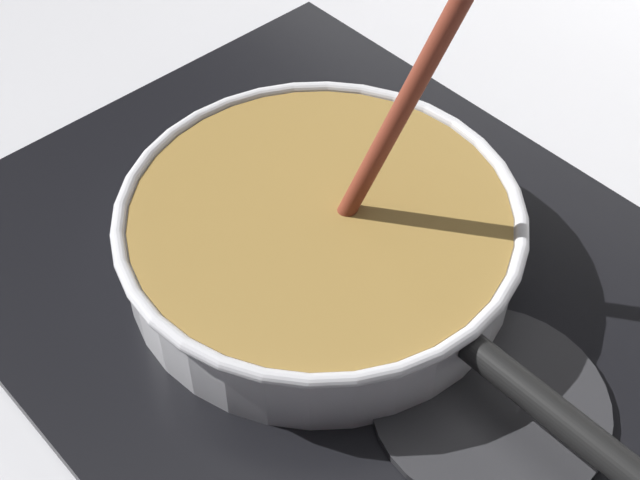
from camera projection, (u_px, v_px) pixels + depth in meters
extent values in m
cube|color=#B7B7BC|center=(225.00, 407.00, 0.68)|extent=(2.40, 1.60, 0.04)
cube|color=black|center=(320.00, 270.00, 0.73)|extent=(0.56, 0.48, 0.01)
torus|color=#592D0C|center=(320.00, 262.00, 0.72)|extent=(0.18, 0.18, 0.01)
cylinder|color=#262628|center=(490.00, 403.00, 0.64)|extent=(0.17, 0.17, 0.01)
cylinder|color=silver|center=(320.00, 240.00, 0.70)|extent=(0.30, 0.30, 0.06)
cylinder|color=olive|center=(320.00, 236.00, 0.70)|extent=(0.28, 0.28, 0.05)
torus|color=silver|center=(320.00, 213.00, 0.68)|extent=(0.31, 0.31, 0.01)
cylinder|color=black|center=(574.00, 428.00, 0.58)|extent=(0.17, 0.02, 0.02)
cylinder|color=#E5CC7A|center=(448.00, 257.00, 0.67)|extent=(0.03, 0.03, 0.01)
cylinder|color=#EDD88C|center=(384.00, 210.00, 0.70)|extent=(0.03, 0.03, 0.01)
cylinder|color=beige|center=(313.00, 150.00, 0.74)|extent=(0.04, 0.04, 0.01)
cylinder|color=beige|center=(231.00, 220.00, 0.69)|extent=(0.04, 0.04, 0.01)
cylinder|color=#EDD88C|center=(306.00, 184.00, 0.72)|extent=(0.03, 0.03, 0.01)
cylinder|color=maroon|center=(405.00, 100.00, 0.61)|extent=(0.07, 0.09, 0.24)
cube|color=brown|center=(337.00, 224.00, 0.70)|extent=(0.05, 0.05, 0.01)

